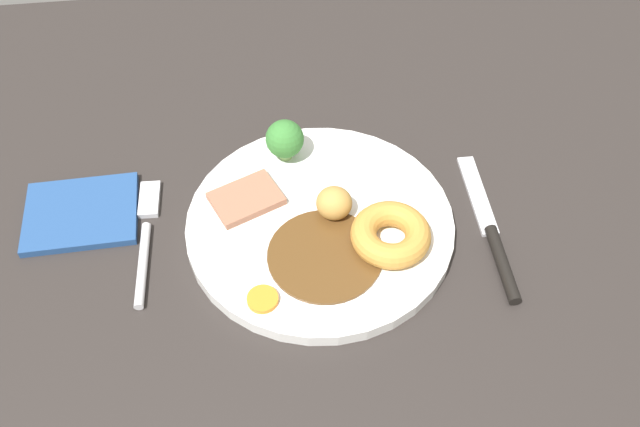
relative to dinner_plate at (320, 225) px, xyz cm
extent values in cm
cube|color=#2B2623|center=(-2.53, 1.11, -2.50)|extent=(120.00, 84.00, 3.60)
cylinder|color=white|center=(0.00, 0.00, 0.00)|extent=(26.03, 26.03, 1.40)
cylinder|color=#563819|center=(-0.07, -4.37, 0.85)|extent=(10.78, 10.78, 0.30)
cube|color=#9E664C|center=(-6.94, 3.29, 1.10)|extent=(7.93, 7.01, 0.80)
torus|color=#C68938|center=(6.21, -3.52, 1.92)|extent=(7.55, 7.55, 2.45)
ellipsoid|color=#BC8C42|center=(1.44, 0.59, 2.35)|extent=(4.31, 4.22, 3.30)
cylinder|color=orange|center=(-6.14, -8.55, 0.96)|extent=(2.82, 2.82, 0.51)
cylinder|color=#8CB766|center=(-2.56, 8.95, 1.31)|extent=(1.31, 1.31, 1.23)
sphere|color=#387A33|center=(-2.56, 8.95, 3.31)|extent=(3.95, 3.95, 3.95)
cylinder|color=silver|center=(-17.07, -2.55, -0.25)|extent=(1.27, 9.53, 0.90)
cube|color=silver|center=(-16.75, 5.70, -0.40)|extent=(2.17, 4.57, 0.60)
cylinder|color=black|center=(16.40, -6.66, -0.10)|extent=(1.28, 8.51, 1.20)
cube|color=silver|center=(16.48, 2.34, -0.50)|extent=(1.80, 10.52, 0.40)
cube|color=navy|center=(-23.42, 4.57, -0.30)|extent=(11.25, 9.31, 0.80)
camera|label=1|loc=(-5.23, -42.84, 53.36)|focal=39.48mm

